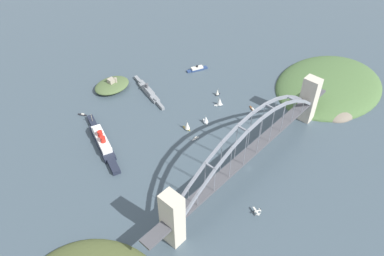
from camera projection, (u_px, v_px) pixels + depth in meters
The scene contains 15 objects.
ground_plane at pixel (249, 169), 372.19m from camera, with size 1400.00×1400.00×0.00m, color #3D4C56.
harbor_arch_bridge at pixel (252, 148), 352.86m from camera, with size 278.50×17.34×70.71m.
headland_east_shore at pixel (329, 87), 480.73m from camera, with size 165.75×125.78×27.68m.
ocean_liner at pixel (102, 141), 395.62m from camera, with size 40.90×95.60×16.87m.
naval_cruiser at pixel (148, 91), 468.80m from camera, with size 27.07×79.01×16.99m.
harbor_ferry_steamer at pixel (197, 69), 510.81m from camera, with size 29.77×16.71×7.34m.
fort_island_mid_harbor at pixel (112, 85), 475.38m from camera, with size 47.46×36.77×15.46m.
seaplane_taxiing_near_bridge at pixel (257, 212), 329.75m from camera, with size 7.82×9.79×5.19m.
small_boat_0 at pixel (82, 115), 436.31m from camera, with size 6.36×10.47×2.29m.
small_boat_1 at pixel (187, 125), 413.92m from camera, with size 6.21×10.84×12.62m.
small_boat_2 at pixel (220, 101), 448.04m from camera, with size 9.80×8.70×12.12m.
small_boat_3 at pixel (196, 138), 405.05m from camera, with size 9.27×2.56×2.25m.
small_boat_4 at pixel (253, 109), 444.47m from camera, with size 7.00×11.99×2.13m.
small_boat_5 at pixel (217, 92), 464.75m from camera, with size 7.65×4.80×9.17m.
small_boat_6 at pixel (206, 119), 423.03m from camera, with size 7.76×10.48×10.84m.
Camera 1 is at (-225.59, -129.06, 275.75)m, focal length 34.38 mm.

